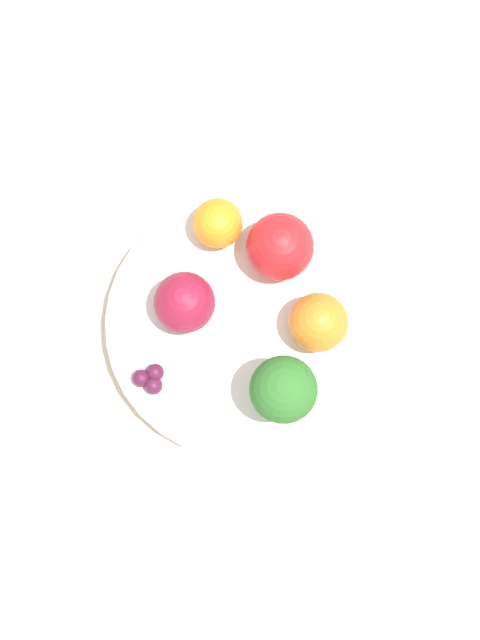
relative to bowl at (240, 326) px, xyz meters
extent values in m
plane|color=gray|center=(0.00, 0.00, -0.03)|extent=(6.00, 6.00, 0.00)
cube|color=beige|center=(0.00, 0.00, -0.02)|extent=(1.20, 1.20, 0.02)
cylinder|color=white|center=(0.00, 0.00, 0.00)|extent=(0.23, 0.23, 0.03)
cylinder|color=#99C17A|center=(-0.04, -0.06, 0.03)|extent=(0.02, 0.02, 0.02)
sphere|color=#2D6B28|center=(-0.04, -0.06, 0.06)|extent=(0.05, 0.05, 0.05)
sphere|color=red|center=(0.07, -0.01, 0.04)|extent=(0.06, 0.06, 0.06)
sphere|color=maroon|center=(-0.01, 0.05, 0.04)|extent=(0.05, 0.05, 0.05)
sphere|color=orange|center=(0.02, -0.06, 0.04)|extent=(0.05, 0.05, 0.05)
sphere|color=orange|center=(0.07, 0.05, 0.03)|extent=(0.04, 0.04, 0.04)
sphere|color=#511938|center=(-0.07, 0.05, 0.02)|extent=(0.01, 0.01, 0.01)
sphere|color=#511938|center=(-0.08, 0.05, 0.02)|extent=(0.01, 0.01, 0.01)
sphere|color=#511938|center=(-0.08, 0.04, 0.02)|extent=(0.01, 0.01, 0.01)
camera|label=1|loc=(-0.14, -0.06, 0.74)|focal=50.00mm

